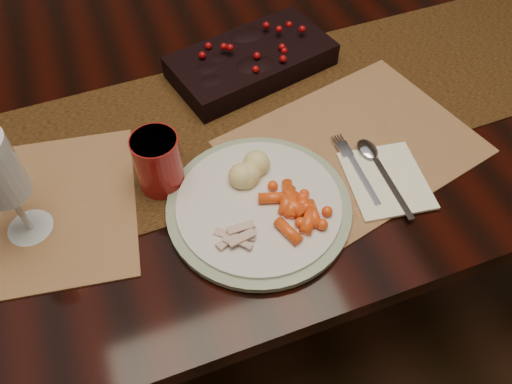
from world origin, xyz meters
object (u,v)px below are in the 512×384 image
object	(u,v)px
turkey_shreds	(238,238)
napkin	(386,180)
wine_glass	(6,190)
centerpiece	(252,58)
placemat_main	(353,147)
mashed_potatoes	(251,168)
dining_table	(229,203)
baby_carrots	(293,211)
red_cup	(158,162)
dinner_plate	(259,206)

from	to	relation	value
turkey_shreds	napkin	world-z (taller)	turkey_shreds
turkey_shreds	wine_glass	size ratio (longest dim) A/B	0.36
centerpiece	napkin	world-z (taller)	centerpiece
placemat_main	mashed_potatoes	distance (m)	0.20
dining_table	placemat_main	distance (m)	0.47
centerpiece	dining_table	bearing A→B (deg)	-156.30
dining_table	baby_carrots	xyz separation A→B (m)	(0.01, -0.33, 0.41)
mashed_potatoes	turkey_shreds	world-z (taller)	mashed_potatoes
baby_carrots	dining_table	bearing A→B (deg)	91.71
placemat_main	turkey_shreds	xyz separation A→B (m)	(-0.26, -0.12, 0.03)
centerpiece	red_cup	xyz separation A→B (m)	(-0.24, -0.22, 0.02)
placemat_main	red_cup	xyz separation A→B (m)	(-0.33, 0.04, 0.05)
centerpiece	mashed_potatoes	xyz separation A→B (m)	(-0.10, -0.27, 0.00)
baby_carrots	turkey_shreds	world-z (taller)	baby_carrots
mashed_potatoes	turkey_shreds	xyz separation A→B (m)	(-0.06, -0.11, -0.01)
mashed_potatoes	wine_glass	bearing A→B (deg)	174.57
mashed_potatoes	napkin	bearing A→B (deg)	-19.80
baby_carrots	wine_glass	distance (m)	0.41
dinner_plate	napkin	size ratio (longest dim) A/B	2.01
dining_table	centerpiece	size ratio (longest dim) A/B	5.74
mashed_potatoes	wine_glass	xyz separation A→B (m)	(-0.35, 0.03, 0.06)
turkey_shreds	red_cup	distance (m)	0.18
dinner_plate	baby_carrots	bearing A→B (deg)	-42.96
dinner_plate	wine_glass	size ratio (longest dim) A/B	1.47
dinner_plate	turkey_shreds	distance (m)	0.08
placemat_main	baby_carrots	size ratio (longest dim) A/B	3.36
baby_carrots	mashed_potatoes	xyz separation A→B (m)	(-0.04, 0.10, 0.01)
centerpiece	placemat_main	bearing A→B (deg)	-69.38
dining_table	centerpiece	distance (m)	0.42
centerpiece	turkey_shreds	world-z (taller)	centerpiece
red_cup	wine_glass	xyz separation A→B (m)	(-0.22, -0.02, 0.04)
dinner_plate	red_cup	bearing A→B (deg)	140.77
placemat_main	baby_carrots	bearing A→B (deg)	-159.58
centerpiece	red_cup	bearing A→B (deg)	-137.14
placemat_main	napkin	distance (m)	0.09
dinner_plate	baby_carrots	distance (m)	0.06
turkey_shreds	napkin	bearing A→B (deg)	7.03
centerpiece	baby_carrots	xyz separation A→B (m)	(-0.07, -0.37, -0.00)
baby_carrots	red_cup	bearing A→B (deg)	139.83
placemat_main	wine_glass	xyz separation A→B (m)	(-0.55, 0.02, 0.10)
dining_table	red_cup	bearing A→B (deg)	-130.91
wine_glass	dining_table	bearing A→B (deg)	28.39
dinner_plate	baby_carrots	size ratio (longest dim) A/B	2.39
centerpiece	red_cup	distance (m)	0.33
dinner_plate	mashed_potatoes	world-z (taller)	mashed_potatoes
dinner_plate	napkin	xyz separation A→B (m)	(0.22, -0.02, -0.01)
baby_carrots	red_cup	xyz separation A→B (m)	(-0.17, 0.15, 0.02)
dining_table	dinner_plate	size ratio (longest dim) A/B	6.11
centerpiece	mashed_potatoes	size ratio (longest dim) A/B	4.26
dinner_plate	red_cup	xyz separation A→B (m)	(-0.13, 0.11, 0.04)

